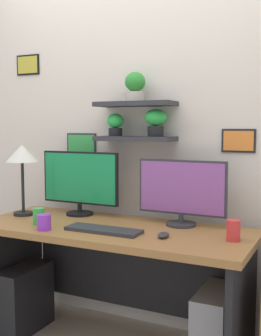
{
  "coord_description": "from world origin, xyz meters",
  "views": [
    {
      "loc": [
        1.21,
        -2.21,
        1.34
      ],
      "look_at": [
        0.1,
        0.05,
        1.1
      ],
      "focal_mm": 46.5,
      "sensor_mm": 36.0,
      "label": 1
    }
  ],
  "objects_px": {
    "computer_mouse": "(163,235)",
    "keyboard": "(103,230)",
    "desk": "(116,259)",
    "coffee_mug": "(44,222)",
    "monitor_left": "(80,181)",
    "monitor_right": "(182,191)",
    "computer_tower_left": "(25,299)",
    "desk_lamp": "(22,158)",
    "pen_cup": "(39,216)",
    "water_cup": "(233,230)",
    "computer_tower_right": "(215,330)"
  },
  "relations": [
    {
      "from": "computer_mouse",
      "to": "keyboard",
      "type": "bearing_deg",
      "value": -176.24
    },
    {
      "from": "desk",
      "to": "coffee_mug",
      "type": "bearing_deg",
      "value": -136.06
    },
    {
      "from": "monitor_left",
      "to": "monitor_right",
      "type": "xyz_separation_m",
      "value": [
        0.71,
        -0.0,
        -0.02
      ]
    },
    {
      "from": "desk",
      "to": "computer_tower_left",
      "type": "xyz_separation_m",
      "value": [
        -0.62,
        -0.1,
        -0.33
      ]
    },
    {
      "from": "desk",
      "to": "monitor_left",
      "type": "bearing_deg",
      "value": 155.6
    },
    {
      "from": "desk_lamp",
      "to": "pen_cup",
      "type": "height_order",
      "value": "desk_lamp"
    },
    {
      "from": "desk_lamp",
      "to": "water_cup",
      "type": "distance_m",
      "value": 1.44
    },
    {
      "from": "monitor_left",
      "to": "computer_tower_left",
      "type": "distance_m",
      "value": 0.85
    },
    {
      "from": "monitor_right",
      "to": "pen_cup",
      "type": "distance_m",
      "value": 0.87
    },
    {
      "from": "desk",
      "to": "monitor_right",
      "type": "height_order",
      "value": "monitor_right"
    },
    {
      "from": "desk",
      "to": "computer_tower_right",
      "type": "height_order",
      "value": "desk"
    },
    {
      "from": "desk",
      "to": "coffee_mug",
      "type": "distance_m",
      "value": 0.5
    },
    {
      "from": "pen_cup",
      "to": "computer_tower_right",
      "type": "xyz_separation_m",
      "value": [
        1.04,
        0.19,
        -0.58
      ]
    },
    {
      "from": "monitor_right",
      "to": "pen_cup",
      "type": "height_order",
      "value": "monitor_right"
    },
    {
      "from": "monitor_left",
      "to": "pen_cup",
      "type": "height_order",
      "value": "monitor_left"
    },
    {
      "from": "monitor_right",
      "to": "desk_lamp",
      "type": "bearing_deg",
      "value": -170.2
    },
    {
      "from": "monitor_right",
      "to": "computer_mouse",
      "type": "xyz_separation_m",
      "value": [
        0.01,
        -0.32,
        -0.19
      ]
    },
    {
      "from": "desk",
      "to": "desk_lamp",
      "type": "distance_m",
      "value": 0.91
    },
    {
      "from": "computer_mouse",
      "to": "coffee_mug",
      "type": "xyz_separation_m",
      "value": [
        -0.68,
        -0.14,
        0.03
      ]
    },
    {
      "from": "water_cup",
      "to": "computer_tower_left",
      "type": "xyz_separation_m",
      "value": [
        -1.34,
        -0.05,
        -0.59
      ]
    },
    {
      "from": "keyboard",
      "to": "pen_cup",
      "type": "relative_size",
      "value": 4.4
    },
    {
      "from": "desk",
      "to": "water_cup",
      "type": "distance_m",
      "value": 0.77
    },
    {
      "from": "monitor_right",
      "to": "computer_tower_right",
      "type": "height_order",
      "value": "monitor_right"
    },
    {
      "from": "monitor_left",
      "to": "coffee_mug",
      "type": "height_order",
      "value": "monitor_left"
    },
    {
      "from": "water_cup",
      "to": "monitor_right",
      "type": "bearing_deg",
      "value": 149.31
    },
    {
      "from": "desk",
      "to": "monitor_right",
      "type": "relative_size",
      "value": 3.07
    },
    {
      "from": "desk",
      "to": "monitor_left",
      "type": "height_order",
      "value": "monitor_left"
    },
    {
      "from": "monitor_left",
      "to": "desk_lamp",
      "type": "xyz_separation_m",
      "value": [
        -0.33,
        -0.18,
        0.16
      ]
    },
    {
      "from": "monitor_right",
      "to": "coffee_mug",
      "type": "distance_m",
      "value": 0.82
    },
    {
      "from": "keyboard",
      "to": "computer_tower_right",
      "type": "relative_size",
      "value": 0.98
    },
    {
      "from": "desk_lamp",
      "to": "water_cup",
      "type": "relative_size",
      "value": 4.27
    },
    {
      "from": "computer_mouse",
      "to": "pen_cup",
      "type": "bearing_deg",
      "value": -177.34
    },
    {
      "from": "coffee_mug",
      "to": "water_cup",
      "type": "bearing_deg",
      "value": 13.46
    },
    {
      "from": "keyboard",
      "to": "pen_cup",
      "type": "bearing_deg",
      "value": -178.22
    },
    {
      "from": "pen_cup",
      "to": "computer_tower_right",
      "type": "relative_size",
      "value": 0.22
    },
    {
      "from": "desk",
      "to": "coffee_mug",
      "type": "height_order",
      "value": "coffee_mug"
    },
    {
      "from": "keyboard",
      "to": "monitor_left",
      "type": "bearing_deg",
      "value": 137.42
    },
    {
      "from": "monitor_left",
      "to": "keyboard",
      "type": "bearing_deg",
      "value": -42.58
    },
    {
      "from": "computer_mouse",
      "to": "pen_cup",
      "type": "xyz_separation_m",
      "value": [
        -0.79,
        -0.04,
        0.04
      ]
    },
    {
      "from": "monitor_left",
      "to": "water_cup",
      "type": "relative_size",
      "value": 5.15
    },
    {
      "from": "desk",
      "to": "desk_lamp",
      "type": "xyz_separation_m",
      "value": [
        -0.69,
        -0.02,
        0.59
      ]
    },
    {
      "from": "monitor_right",
      "to": "water_cup",
      "type": "bearing_deg",
      "value": -30.69
    },
    {
      "from": "monitor_left",
      "to": "desk",
      "type": "bearing_deg",
      "value": -24.4
    },
    {
      "from": "keyboard",
      "to": "computer_tower_right",
      "type": "distance_m",
      "value": 0.83
    },
    {
      "from": "monitor_right",
      "to": "keyboard",
      "type": "relative_size",
      "value": 1.23
    },
    {
      "from": "coffee_mug",
      "to": "computer_tower_right",
      "type": "distance_m",
      "value": 1.13
    },
    {
      "from": "monitor_right",
      "to": "computer_tower_right",
      "type": "xyz_separation_m",
      "value": [
        0.26,
        -0.17,
        -0.73
      ]
    },
    {
      "from": "monitor_right",
      "to": "pen_cup",
      "type": "relative_size",
      "value": 5.42
    },
    {
      "from": "computer_mouse",
      "to": "water_cup",
      "type": "distance_m",
      "value": 0.36
    },
    {
      "from": "keyboard",
      "to": "water_cup",
      "type": "bearing_deg",
      "value": 10.55
    }
  ]
}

